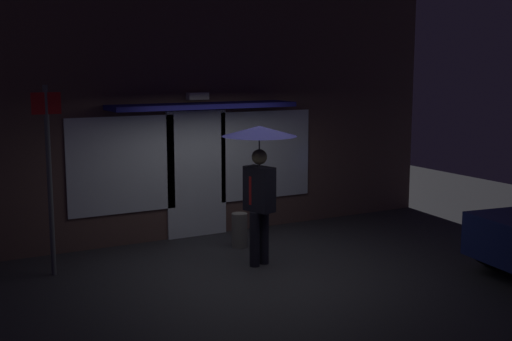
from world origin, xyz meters
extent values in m
plane|color=#2D2D33|center=(0.00, 0.00, 0.00)|extent=(18.00, 18.00, 0.00)
cube|color=brown|center=(0.00, 2.35, 2.23)|extent=(9.74, 0.30, 4.46)
cube|color=white|center=(0.00, 2.18, 1.10)|extent=(1.10, 0.04, 2.20)
cube|color=white|center=(-1.33, 2.18, 1.35)|extent=(1.82, 0.04, 1.60)
cube|color=white|center=(1.38, 2.18, 1.35)|extent=(1.82, 0.04, 1.60)
cube|color=white|center=(0.00, 2.10, 2.45)|extent=(0.36, 0.16, 0.12)
cube|color=navy|center=(0.00, 1.85, 2.30)|extent=(3.20, 0.70, 0.08)
cylinder|color=black|center=(0.21, 0.18, 0.41)|extent=(0.15, 0.15, 0.83)
cylinder|color=black|center=(0.02, 0.12, 0.41)|extent=(0.15, 0.15, 0.83)
cube|color=black|center=(0.11, 0.15, 1.16)|extent=(0.36, 0.51, 0.67)
cube|color=silver|center=(-0.01, 0.18, 1.16)|extent=(0.06, 0.14, 0.53)
cube|color=red|center=(-0.01, 0.19, 1.14)|extent=(0.04, 0.05, 0.43)
sphere|color=tan|center=(0.11, 0.15, 1.64)|extent=(0.23, 0.23, 0.23)
cylinder|color=slate|center=(0.11, 0.15, 1.64)|extent=(0.02, 0.02, 0.90)
cone|color=#14144C|center=(0.11, 0.15, 2.02)|extent=(1.10, 1.10, 0.15)
cylinder|color=black|center=(3.12, -1.62, 0.32)|extent=(0.66, 0.30, 0.64)
cylinder|color=#595B60|center=(-2.70, 1.14, 1.35)|extent=(0.07, 0.07, 2.70)
cube|color=red|center=(-2.70, 1.12, 2.45)|extent=(0.40, 0.02, 0.30)
cylinder|color=slate|center=(0.32, 1.19, 0.28)|extent=(0.26, 0.26, 0.56)
camera|label=1|loc=(-4.57, -8.26, 2.96)|focal=46.61mm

